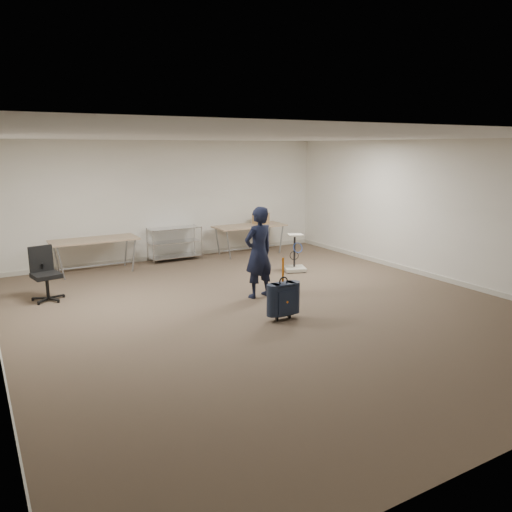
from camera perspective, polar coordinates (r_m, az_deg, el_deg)
ground at (r=8.40m, az=1.19°, el=-6.04°), size 9.00×9.00×0.00m
room_shell at (r=9.54m, az=-3.12°, el=-3.47°), size 8.00×9.00×9.00m
folding_table_left at (r=11.16m, az=-18.00°, el=1.59°), size 1.80×0.75×0.73m
folding_table_right at (r=12.49m, az=-0.73°, el=3.30°), size 1.80×0.75×0.73m
wire_shelf at (r=11.97m, az=-9.28°, el=1.57°), size 1.22×0.47×0.80m
person at (r=8.84m, az=0.30°, el=0.41°), size 0.65×0.49×1.64m
suitcase at (r=7.79m, az=3.13°, el=-4.92°), size 0.37×0.22×1.00m
office_chair at (r=9.54m, az=-22.83°, el=-2.98°), size 0.58×0.58×0.95m
equipment_cart at (r=10.86m, az=4.46°, el=-0.63°), size 0.57×0.57×0.81m
cardboard_box at (r=12.73m, az=0.56°, el=4.33°), size 0.41×0.34×0.27m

